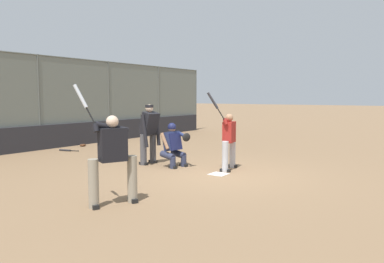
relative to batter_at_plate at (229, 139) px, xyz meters
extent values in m
plane|color=#846647|center=(0.69, 0.10, -0.84)|extent=(160.00, 160.00, 0.00)
cube|color=white|center=(0.69, 0.10, -0.84)|extent=(0.43, 0.43, 0.01)
cylinder|color=#515651|center=(-9.72, -7.85, 0.96)|extent=(0.08, 0.08, 3.60)
cylinder|color=#515651|center=(-6.25, -7.85, 0.96)|extent=(0.08, 0.08, 3.60)
cylinder|color=#515651|center=(-2.78, -7.85, 0.96)|extent=(0.08, 0.08, 3.60)
cylinder|color=#515651|center=(0.69, -7.85, 0.96)|extent=(0.08, 0.08, 3.60)
cube|color=slate|center=(0.69, -7.85, 0.96)|extent=(20.83, 0.01, 3.60)
cylinder|color=#515651|center=(0.69, -7.85, 2.72)|extent=(20.83, 0.06, 0.06)
cube|color=#28282D|center=(0.69, -7.75, -0.38)|extent=(20.41, 0.18, 0.93)
cube|color=slate|center=(0.83, -9.88, -0.78)|extent=(14.58, 1.95, 0.12)
cube|color=slate|center=(0.83, -9.33, -0.62)|extent=(14.58, 0.55, 0.44)
cube|color=#B7BABC|center=(0.83, -9.33, -0.36)|extent=(14.58, 0.24, 0.08)
cube|color=slate|center=(0.83, -9.88, -0.46)|extent=(14.58, 0.55, 0.76)
cube|color=#B7BABC|center=(0.83, -9.88, -0.04)|extent=(14.58, 0.24, 0.08)
cube|color=slate|center=(0.83, -10.43, -0.30)|extent=(14.58, 0.55, 1.08)
cube|color=#B7BABC|center=(0.83, -10.43, 0.28)|extent=(14.58, 0.24, 0.08)
cylinder|color=#B7B7BC|center=(-0.35, -0.07, -0.43)|extent=(0.17, 0.17, 0.83)
cube|color=black|center=(-0.35, -0.07, -0.80)|extent=(0.17, 0.30, 0.08)
cylinder|color=#B7B7BC|center=(0.32, 0.08, -0.43)|extent=(0.17, 0.17, 0.83)
cube|color=black|center=(0.32, 0.08, -0.80)|extent=(0.17, 0.30, 0.08)
cube|color=maroon|center=(-0.01, 0.00, 0.21)|extent=(0.50, 0.35, 0.57)
sphere|color=#936B4C|center=(-0.01, 0.00, 0.60)|extent=(0.21, 0.21, 0.21)
cylinder|color=maroon|center=(0.00, -0.02, 0.50)|extent=(0.59, 0.18, 0.22)
cylinder|color=maroon|center=(0.27, 0.04, 0.50)|extent=(0.15, 0.17, 0.16)
sphere|color=black|center=(0.28, 0.02, 0.56)|extent=(0.04, 0.04, 0.04)
cylinder|color=black|center=(0.35, -0.05, 0.71)|extent=(0.18, 0.17, 0.32)
cylinder|color=#28282D|center=(0.51, -0.20, 1.07)|extent=(0.28, 0.27, 0.45)
cylinder|color=#2D334C|center=(0.34, -1.30, -0.68)|extent=(0.16, 0.16, 0.33)
cylinder|color=#2D334C|center=(0.31, -1.51, -0.50)|extent=(0.26, 0.51, 0.25)
cube|color=black|center=(0.34, -1.30, -0.80)|extent=(0.14, 0.27, 0.08)
cylinder|color=#2D334C|center=(0.77, -1.36, -0.68)|extent=(0.16, 0.16, 0.33)
cylinder|color=#2D334C|center=(0.74, -1.57, -0.50)|extent=(0.26, 0.51, 0.25)
cube|color=black|center=(0.77, -1.36, -0.80)|extent=(0.14, 0.27, 0.08)
cube|color=navy|center=(0.52, -1.58, -0.11)|extent=(0.52, 0.44, 0.59)
cube|color=#191E47|center=(0.54, -1.43, -0.11)|extent=(0.44, 0.20, 0.49)
sphere|color=#936B4C|center=(0.52, -1.58, 0.26)|extent=(0.22, 0.22, 0.22)
sphere|color=#191E47|center=(0.52, -1.58, 0.30)|extent=(0.24, 0.24, 0.24)
cylinder|color=navy|center=(0.38, -1.30, 0.08)|extent=(0.37, 0.54, 0.17)
ellipsoid|color=black|center=(0.52, -1.06, 0.04)|extent=(0.31, 0.14, 0.24)
cylinder|color=#936B4C|center=(0.80, -1.62, -0.08)|extent=(0.14, 0.34, 0.47)
cylinder|color=#4C4C51|center=(0.41, -2.41, -0.39)|extent=(0.19, 0.19, 0.91)
cube|color=black|center=(0.41, -2.41, -0.80)|extent=(0.11, 0.28, 0.08)
cylinder|color=#4C4C51|center=(0.83, -2.41, -0.39)|extent=(0.19, 0.19, 0.91)
cube|color=black|center=(0.83, -2.41, -0.80)|extent=(0.11, 0.28, 0.08)
cube|color=black|center=(0.62, -2.35, 0.39)|extent=(0.50, 0.44, 0.70)
sphere|color=beige|center=(0.62, -2.35, 0.83)|extent=(0.23, 0.23, 0.23)
cylinder|color=black|center=(0.62, -2.35, 0.89)|extent=(0.24, 0.24, 0.08)
cylinder|color=black|center=(0.34, -2.28, 0.18)|extent=(0.16, 0.26, 0.97)
cylinder|color=black|center=(0.91, -2.29, 0.18)|extent=(0.16, 0.26, 0.97)
cylinder|color=gray|center=(3.84, 0.08, -0.39)|extent=(0.19, 0.19, 0.90)
cube|color=black|center=(3.84, 0.08, -0.80)|extent=(0.21, 0.30, 0.08)
cylinder|color=gray|center=(4.53, -0.21, -0.39)|extent=(0.19, 0.19, 0.90)
cube|color=black|center=(4.53, -0.21, -0.80)|extent=(0.21, 0.30, 0.08)
cube|color=black|center=(4.19, -0.06, 0.30)|extent=(0.56, 0.45, 0.62)
sphere|color=beige|center=(4.19, -0.06, 0.72)|extent=(0.23, 0.23, 0.23)
cylinder|color=black|center=(4.18, -0.09, 0.62)|extent=(0.60, 0.38, 0.23)
cylinder|color=black|center=(4.45, -0.20, 0.62)|extent=(0.14, 0.17, 0.17)
sphere|color=black|center=(4.45, -0.23, 0.68)|extent=(0.04, 0.04, 0.04)
cylinder|color=black|center=(4.47, -0.32, 0.83)|extent=(0.07, 0.21, 0.31)
cylinder|color=#B7BCC1|center=(4.51, -0.54, 1.18)|extent=(0.12, 0.32, 0.45)
sphere|color=black|center=(0.28, -6.14, -0.81)|extent=(0.04, 0.04, 0.04)
cylinder|color=black|center=(0.33, -6.31, -0.81)|extent=(0.12, 0.34, 0.03)
cylinder|color=#28282D|center=(0.45, -6.70, -0.81)|extent=(0.20, 0.48, 0.07)
sphere|color=black|center=(-4.70, -6.25, -0.81)|extent=(0.04, 0.04, 0.04)
cylinder|color=black|center=(-4.57, -6.12, -0.81)|extent=(0.27, 0.28, 0.03)
cylinder|color=#334789|center=(-4.27, -5.82, -0.81)|extent=(0.40, 0.40, 0.07)
sphere|color=black|center=(-1.71, -5.86, -0.81)|extent=(0.04, 0.04, 0.04)
cylinder|color=black|center=(-1.53, -5.90, -0.81)|extent=(0.36, 0.10, 0.03)
cylinder|color=tan|center=(-1.10, -5.99, -0.81)|extent=(0.51, 0.17, 0.07)
ellipsoid|color=#56331E|center=(-0.80, -7.25, -0.79)|extent=(0.28, 0.18, 0.10)
ellipsoid|color=#56331E|center=(-0.72, -7.16, -0.80)|extent=(0.10, 0.08, 0.08)
sphere|color=white|center=(-0.54, -2.40, -0.81)|extent=(0.07, 0.07, 0.07)
camera|label=1|loc=(8.91, 5.08, 1.18)|focal=35.00mm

